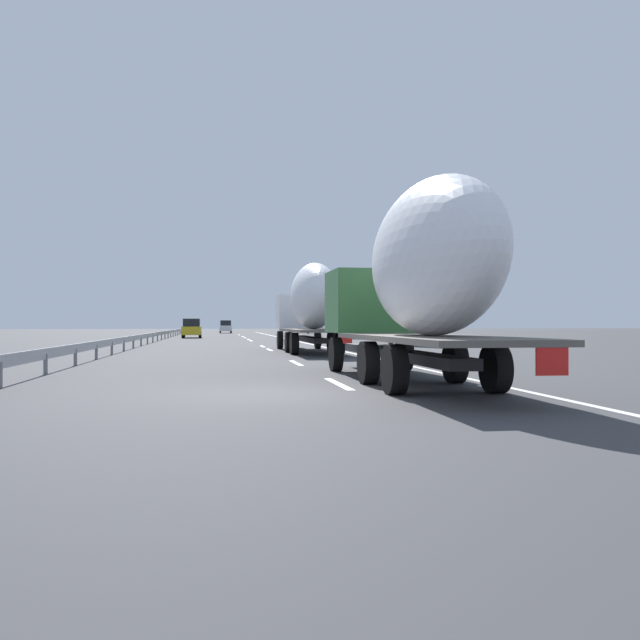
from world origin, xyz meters
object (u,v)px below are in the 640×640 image
(truck_lead, at_px, (310,304))
(truck_trailing, at_px, (417,276))
(car_white_van, at_px, (226,327))
(car_yellow_coupe, at_px, (192,328))
(road_sign, at_px, (315,316))

(truck_lead, distance_m, truck_trailing, 18.11)
(car_white_van, distance_m, car_yellow_coupe, 33.57)
(road_sign, bearing_deg, car_white_van, 7.31)
(truck_trailing, distance_m, road_sign, 37.47)
(truck_trailing, xyz_separation_m, car_white_van, (87.31, 3.31, -1.64))
(road_sign, bearing_deg, truck_trailing, 175.25)
(truck_trailing, relative_size, car_yellow_coupe, 2.73)
(truck_lead, height_order, car_white_van, truck_lead)
(road_sign, bearing_deg, car_yellow_coupe, 31.84)
(truck_trailing, distance_m, car_yellow_coupe, 54.48)
(truck_lead, height_order, car_yellow_coupe, truck_lead)
(car_white_van, bearing_deg, truck_trailing, -177.83)
(truck_trailing, height_order, road_sign, truck_trailing)
(truck_trailing, bearing_deg, car_white_van, 2.17)
(truck_trailing, bearing_deg, car_yellow_coupe, 7.63)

